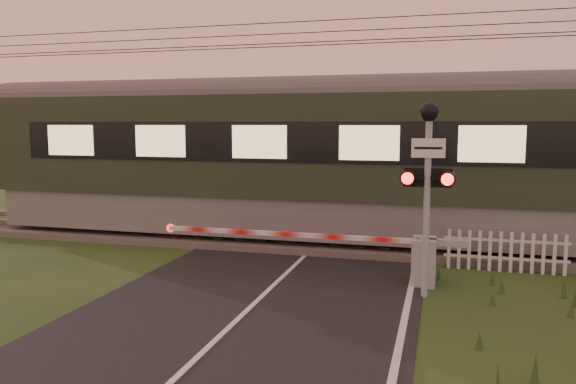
% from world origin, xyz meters
% --- Properties ---
extents(ground, '(160.00, 160.00, 0.00)m').
position_xyz_m(ground, '(0.00, 0.00, 0.00)').
color(ground, '#213916').
rests_on(ground, ground).
extents(road, '(6.00, 140.00, 0.03)m').
position_xyz_m(road, '(0.02, -0.23, 0.01)').
color(road, black).
rests_on(road, ground).
extents(track_bed, '(140.00, 3.40, 0.39)m').
position_xyz_m(track_bed, '(0.00, 6.50, 0.07)').
color(track_bed, '#47423D').
rests_on(track_bed, ground).
extents(overhead_wires, '(120.00, 0.62, 0.62)m').
position_xyz_m(overhead_wires, '(0.00, 6.50, 5.72)').
color(overhead_wires, black).
rests_on(overhead_wires, ground).
extents(boom_gate, '(6.81, 0.75, 1.00)m').
position_xyz_m(boom_gate, '(2.61, 3.12, 0.55)').
color(boom_gate, gray).
rests_on(boom_gate, ground).
extents(crossing_signal, '(0.95, 0.37, 3.74)m').
position_xyz_m(crossing_signal, '(3.03, 2.19, 2.57)').
color(crossing_signal, gray).
rests_on(crossing_signal, ground).
extents(picket_fence, '(2.70, 0.08, 0.92)m').
position_xyz_m(picket_fence, '(4.73, 4.60, 0.47)').
color(picket_fence, silver).
rests_on(picket_fence, ground).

